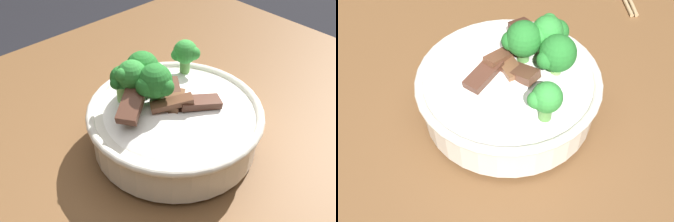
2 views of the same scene
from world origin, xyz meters
TOP-DOWN VIEW (x-y plane):
  - rice_bowl at (-0.09, -0.11)m, footprint 0.25×0.25m

SIDE VIEW (x-z plane):
  - rice_bowl at x=-0.09m, z-range 0.77..0.90m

